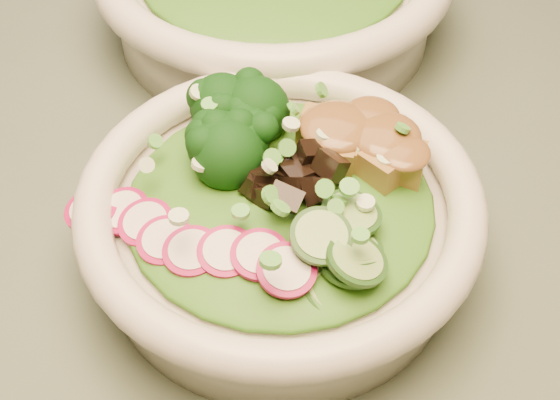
% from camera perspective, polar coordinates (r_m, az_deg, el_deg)
% --- Properties ---
extents(dining_table, '(1.20, 0.80, 0.75)m').
position_cam_1_polar(dining_table, '(0.61, 3.00, -9.64)').
color(dining_table, black).
rests_on(dining_table, ground).
extents(salad_bowl, '(0.25, 0.25, 0.07)m').
position_cam_1_polar(salad_bowl, '(0.48, 0.00, -1.51)').
color(salad_bowl, silver).
rests_on(salad_bowl, dining_table).
extents(lettuce_bed, '(0.19, 0.19, 0.02)m').
position_cam_1_polar(lettuce_bed, '(0.47, 0.00, 0.08)').
color(lettuce_bed, '#326A16').
rests_on(lettuce_bed, salad_bowl).
extents(broccoli_florets, '(0.08, 0.07, 0.04)m').
position_cam_1_polar(broccoli_florets, '(0.49, -4.29, 5.02)').
color(broccoli_florets, black).
rests_on(broccoli_florets, salad_bowl).
extents(radish_slices, '(0.11, 0.05, 0.02)m').
position_cam_1_polar(radish_slices, '(0.44, -6.09, -3.37)').
color(radish_slices, '#9E0C48').
rests_on(radish_slices, salad_bowl).
extents(cucumber_slices, '(0.07, 0.07, 0.03)m').
position_cam_1_polar(cucumber_slices, '(0.43, 4.73, -3.69)').
color(cucumber_slices, '#8CBC68').
rests_on(cucumber_slices, salad_bowl).
extents(mushroom_heap, '(0.07, 0.07, 0.04)m').
position_cam_1_polar(mushroom_heap, '(0.46, 1.10, 1.74)').
color(mushroom_heap, black).
rests_on(mushroom_heap, salad_bowl).
extents(tofu_cubes, '(0.09, 0.07, 0.03)m').
position_cam_1_polar(tofu_cubes, '(0.49, 5.55, 3.87)').
color(tofu_cubes, olive).
rests_on(tofu_cubes, salad_bowl).
extents(peanut_sauce, '(0.06, 0.05, 0.01)m').
position_cam_1_polar(peanut_sauce, '(0.48, 5.66, 4.91)').
color(peanut_sauce, brown).
rests_on(peanut_sauce, tofu_cubes).
extents(scallion_garnish, '(0.18, 0.18, 0.02)m').
position_cam_1_polar(scallion_garnish, '(0.45, 0.00, 1.94)').
color(scallion_garnish, '#57B33F').
rests_on(scallion_garnish, salad_bowl).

